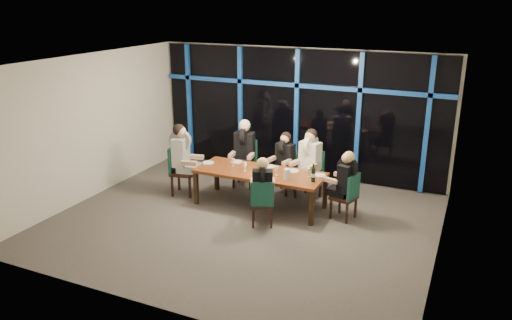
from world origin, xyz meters
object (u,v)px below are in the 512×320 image
object	(u,v)px
chair_far_right	(311,171)
water_pitcher	(287,174)
chair_end_left	(179,168)
diner_end_left	(182,149)
diner_near_mid	(263,181)
dining_table	(260,175)
chair_far_left	(245,160)
diner_far_mid	(284,154)
chair_far_mid	(286,169)
diner_far_right	(309,154)
diner_far_left	(244,144)
diner_end_right	(345,175)
chair_end_right	(348,194)
chair_near_mid	(262,201)
wine_bottle	(313,175)

from	to	relation	value
chair_far_right	water_pitcher	xyz separation A→B (m)	(-0.12, -1.13, 0.28)
chair_end_left	diner_end_left	world-z (taller)	diner_end_left
diner_near_mid	diner_end_left	bearing A→B (deg)	-40.39
dining_table	chair_far_right	world-z (taller)	chair_far_right
chair_far_left	diner_near_mid	distance (m)	2.13
chair_end_left	diner_far_mid	bearing A→B (deg)	-75.73
diner_end_left	dining_table	bearing A→B (deg)	-99.01
chair_far_left	dining_table	bearing A→B (deg)	-60.29
chair_far_mid	diner_far_right	bearing A→B (deg)	-1.66
water_pitcher	diner_far_mid	bearing A→B (deg)	137.02
chair_far_right	chair_end_left	world-z (taller)	chair_end_left
diner_far_left	water_pitcher	bearing A→B (deg)	-47.07
chair_end_left	diner_far_left	size ratio (longest dim) A/B	1.05
chair_far_right	diner_near_mid	xyz separation A→B (m)	(-0.38, -1.68, 0.30)
diner_far_left	diner_end_right	xyz separation A→B (m)	(2.49, -0.77, -0.10)
chair_far_left	diner_end_left	world-z (taller)	diner_end_left
chair_end_right	diner_end_left	xyz separation A→B (m)	(-3.54, -0.18, 0.49)
diner_far_left	diner_far_mid	world-z (taller)	diner_far_left
diner_far_mid	diner_near_mid	size ratio (longest dim) A/B	1.02
chair_far_right	chair_near_mid	xyz separation A→B (m)	(-0.35, -1.75, -0.06)
diner_end_right	diner_near_mid	world-z (taller)	diner_end_right
diner_far_left	diner_end_left	world-z (taller)	diner_end_left
diner_near_mid	water_pitcher	bearing A→B (deg)	-138.31
chair_end_left	diner_near_mid	size ratio (longest dim) A/B	1.20
chair_end_right	wine_bottle	distance (m)	0.76
chair_far_mid	chair_far_right	distance (m)	0.59
dining_table	diner_end_left	bearing A→B (deg)	-177.36
diner_far_mid	diner_far_right	world-z (taller)	diner_far_right
wine_bottle	water_pitcher	world-z (taller)	wine_bottle
chair_far_right	diner_far_right	bearing A→B (deg)	-90.00
diner_end_right	dining_table	bearing A→B (deg)	-71.94
chair_near_mid	wine_bottle	size ratio (longest dim) A/B	2.53
diner_end_right	diner_far_mid	bearing A→B (deg)	-102.55
diner_far_mid	diner_far_right	size ratio (longest dim) A/B	0.90
dining_table	chair_near_mid	xyz separation A→B (m)	(0.42, -0.84, -0.17)
chair_far_mid	chair_end_left	world-z (taller)	chair_end_left
water_pitcher	dining_table	bearing A→B (deg)	-174.85
chair_far_right	wine_bottle	bearing A→B (deg)	-54.34
diner_far_right	diner_end_right	size ratio (longest dim) A/B	1.10
dining_table	diner_end_right	distance (m)	1.72
diner_far_left	diner_far_right	bearing A→B (deg)	-11.80
chair_far_right	diner_end_right	world-z (taller)	diner_end_right
chair_far_mid	diner_far_right	distance (m)	0.73
diner_far_left	diner_end_left	distance (m)	1.38
dining_table	diner_far_mid	xyz separation A→B (m)	(0.18, 0.89, 0.20)
chair_far_left	diner_end_right	xyz separation A→B (m)	(2.50, -0.86, 0.31)
dining_table	chair_far_right	bearing A→B (deg)	49.73
diner_far_right	water_pitcher	xyz separation A→B (m)	(-0.09, -1.04, -0.12)
chair_end_right	diner_far_mid	xyz separation A→B (m)	(-1.61, 0.79, 0.37)
chair_near_mid	diner_far_right	bearing A→B (deg)	-123.78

